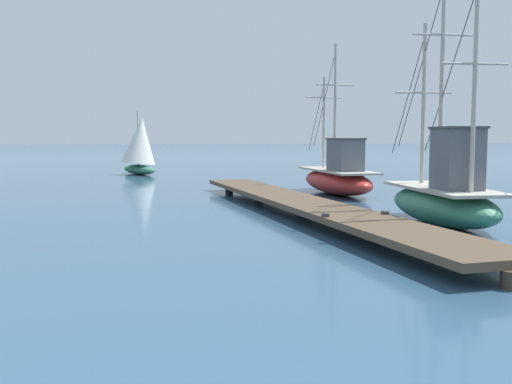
% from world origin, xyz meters
% --- Properties ---
extents(floating_dock, '(3.04, 18.53, 0.53)m').
position_xyz_m(floating_dock, '(5.00, 15.60, 0.36)').
color(floating_dock, brown).
rests_on(floating_dock, ground).
extents(fishing_boat_0, '(2.32, 6.47, 6.77)m').
position_xyz_m(fishing_boat_0, '(8.11, 12.79, 0.78)').
color(fishing_boat_0, '#337556').
rests_on(fishing_boat_0, ground).
extents(fishing_boat_1, '(1.88, 6.82, 6.17)m').
position_xyz_m(fishing_boat_1, '(8.36, 21.50, 0.73)').
color(fishing_boat_1, '#AD2823').
rests_on(fishing_boat_1, ground).
extents(distant_sailboat, '(3.01, 4.33, 4.06)m').
position_xyz_m(distant_sailboat, '(0.78, 36.47, 1.83)').
color(distant_sailboat, '#337556').
rests_on(distant_sailboat, ground).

